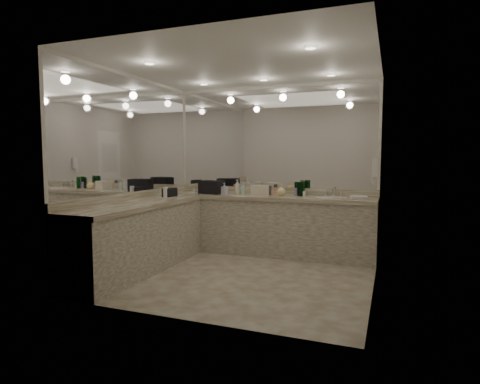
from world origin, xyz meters
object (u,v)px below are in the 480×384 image
at_px(wall_phone, 375,168).
at_px(hand_towel, 359,197).
at_px(black_toiletry_bag, 212,187).
at_px(cream_cosmetic_case, 259,190).
at_px(sink, 331,198).
at_px(soap_bottle_c, 281,190).
at_px(soap_bottle_b, 224,188).
at_px(soap_bottle_a, 237,187).

distance_m(wall_phone, hand_towel, 0.67).
distance_m(black_toiletry_bag, hand_towel, 2.25).
distance_m(wall_phone, cream_cosmetic_case, 1.78).
xyz_separation_m(sink, cream_cosmetic_case, (-1.08, -0.05, 0.08)).
relative_size(sink, soap_bottle_c, 2.56).
bearing_deg(hand_towel, soap_bottle_c, 177.94).
bearing_deg(wall_phone, soap_bottle_c, 159.65).
height_order(black_toiletry_bag, hand_towel, black_toiletry_bag).
bearing_deg(hand_towel, sink, 174.07).
height_order(sink, cream_cosmetic_case, cream_cosmetic_case).
bearing_deg(soap_bottle_c, sink, -0.05).
bearing_deg(soap_bottle_c, hand_towel, -2.06).
xyz_separation_m(sink, soap_bottle_b, (-1.64, -0.08, 0.10)).
bearing_deg(sink, wall_phone, -39.57).
bearing_deg(wall_phone, cream_cosmetic_case, 164.88).
bearing_deg(wall_phone, soap_bottle_b, 169.29).
distance_m(wall_phone, soap_bottle_c, 1.48).
height_order(sink, soap_bottle_b, soap_bottle_b).
height_order(sink, wall_phone, wall_phone).
bearing_deg(soap_bottle_c, soap_bottle_b, -175.19).
xyz_separation_m(cream_cosmetic_case, soap_bottle_c, (0.33, 0.05, 0.01)).
xyz_separation_m(wall_phone, black_toiletry_bag, (-2.47, 0.44, -0.34)).
height_order(hand_towel, soap_bottle_a, soap_bottle_a).
relative_size(black_toiletry_bag, cream_cosmetic_case, 1.37).
distance_m(sink, soap_bottle_b, 1.65).
bearing_deg(black_toiletry_bag, sink, 1.71).
relative_size(soap_bottle_a, soap_bottle_b, 1.25).
distance_m(hand_towel, soap_bottle_a, 1.87).
bearing_deg(soap_bottle_b, black_toiletry_bag, 175.14).
xyz_separation_m(wall_phone, cream_cosmetic_case, (-1.68, 0.45, -0.37)).
bearing_deg(cream_cosmetic_case, soap_bottle_c, -15.42).
height_order(sink, hand_towel, hand_towel).
height_order(cream_cosmetic_case, soap_bottle_b, soap_bottle_b).
height_order(soap_bottle_a, soap_bottle_b, soap_bottle_a).
xyz_separation_m(soap_bottle_a, soap_bottle_c, (0.73, -0.06, -0.03)).
bearing_deg(soap_bottle_a, sink, -2.26).
xyz_separation_m(black_toiletry_bag, soap_bottle_a, (0.39, 0.11, 0.01)).
bearing_deg(hand_towel, soap_bottle_a, 176.98).
distance_m(sink, hand_towel, 0.39).
xyz_separation_m(soap_bottle_a, soap_bottle_b, (-0.17, -0.13, -0.02)).
bearing_deg(soap_bottle_a, soap_bottle_b, -141.13).
bearing_deg(black_toiletry_bag, cream_cosmetic_case, 0.72).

